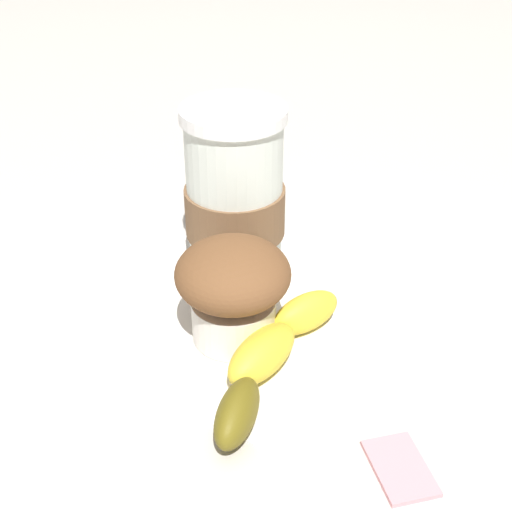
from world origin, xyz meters
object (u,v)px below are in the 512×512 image
Objects in this scene: banana at (269,356)px; muffin at (229,285)px; coffee_cup at (235,195)px; sugar_packet at (400,466)px.

muffin is at bearing 153.28° from banana.
coffee_cup is at bearing 117.96° from muffin.
banana is at bearing -26.72° from muffin.
coffee_cup is 0.26m from sugar_packet.
muffin is at bearing -62.04° from coffee_cup.
coffee_cup reaches higher than banana.
sugar_packet is at bearing -35.49° from coffee_cup.
sugar_packet is (0.16, -0.06, -0.04)m from muffin.
coffee_cup reaches higher than sugar_packet.
banana is 3.59× the size of sugar_packet.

